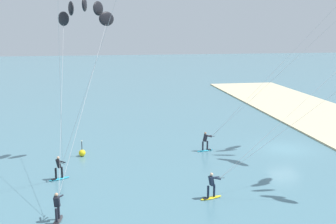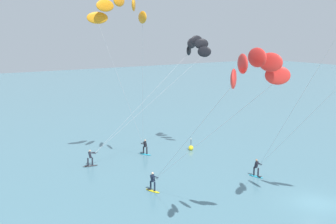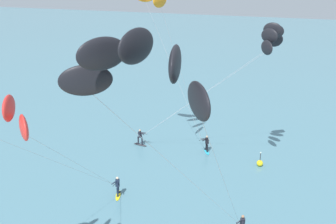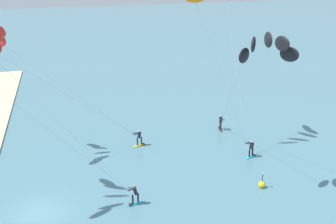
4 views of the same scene
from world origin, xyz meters
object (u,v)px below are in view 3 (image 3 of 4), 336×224
object	(u,v)px
kitesurfer_downwind	(264,43)
kitesurfer_mid_water	(0,118)
kitesurfer_far_out	(145,82)
marker_buoy	(260,163)

from	to	relation	value
kitesurfer_downwind	kitesurfer_mid_water	bearing A→B (deg)	-117.55
kitesurfer_far_out	kitesurfer_downwind	xyz separation A→B (m)	(2.22, 20.69, -2.46)
kitesurfer_downwind	marker_buoy	size ratio (longest dim) A/B	9.77
kitesurfer_far_out	marker_buoy	bearing A→B (deg)	82.74
kitesurfer_mid_water	marker_buoy	distance (m)	24.29
kitesurfer_mid_water	marker_buoy	xyz separation A→B (m)	(10.30, 19.39, -10.39)
kitesurfer_downwind	marker_buoy	xyz separation A→B (m)	(0.49, 0.58, -10.78)
kitesurfer_downwind	marker_buoy	distance (m)	10.80
marker_buoy	kitesurfer_far_out	bearing A→B (deg)	-97.26
kitesurfer_mid_water	kitesurfer_downwind	distance (m)	21.22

